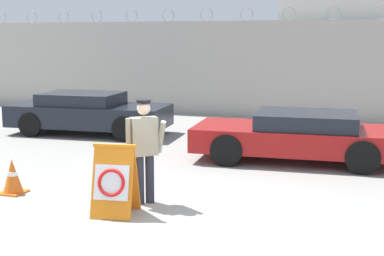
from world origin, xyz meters
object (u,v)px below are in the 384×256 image
barricade_sign (114,180)px  parked_car_rear_sedan (298,135)px  parked_car_front_coupe (88,113)px  security_guard (144,146)px  traffic_cone_near (12,176)px

barricade_sign → parked_car_rear_sedan: (2.24, 4.75, 0.03)m
parked_car_front_coupe → security_guard: bearing=-57.1°
traffic_cone_near → barricade_sign: bearing=-11.7°
traffic_cone_near → parked_car_rear_sedan: 6.25m
parked_car_front_coupe → parked_car_rear_sedan: 6.48m
barricade_sign → parked_car_front_coupe: (-4.05, 6.30, 0.05)m
barricade_sign → security_guard: size_ratio=0.65×
parked_car_rear_sedan → security_guard: bearing=59.1°
security_guard → parked_car_rear_sedan: bearing=22.3°
parked_car_front_coupe → traffic_cone_near: bearing=-77.7°
parked_car_front_coupe → parked_car_rear_sedan: bearing=-18.2°
security_guard → parked_car_rear_sedan: security_guard is taller
barricade_sign → parked_car_front_coupe: parked_car_front_coupe is taller
barricade_sign → traffic_cone_near: bearing=159.5°
security_guard → traffic_cone_near: bearing=144.3°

